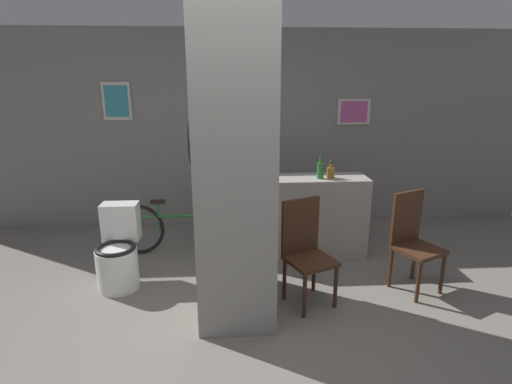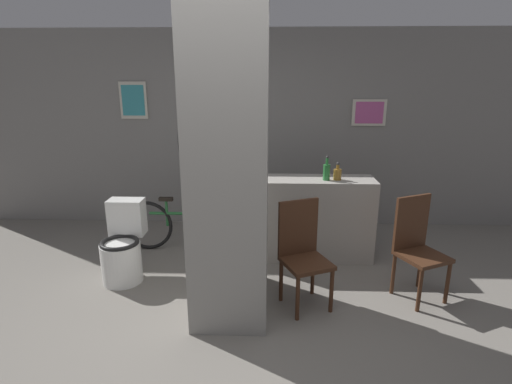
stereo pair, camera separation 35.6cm
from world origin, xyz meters
The scene contains 10 objects.
ground_plane centered at (0.00, 0.00, 0.00)m, with size 14.00×14.00×0.00m, color slate.
wall_back centered at (0.00, 2.63, 1.30)m, with size 8.00×0.09×2.60m.
pillar_center centered at (-0.12, 0.48, 1.30)m, with size 0.65×0.96×2.60m.
counter_shelf centered at (0.64, 1.51, 0.46)m, with size 1.45×0.44×0.93m.
toilet centered at (-1.27, 0.92, 0.33)m, with size 0.40×0.56×0.79m.
chair_near_pillar centered at (0.51, 0.53, 0.51)m, with size 0.51×0.51×0.96m.
chair_by_doorway centered at (1.58, 0.70, 0.51)m, with size 0.51×0.51×0.96m.
bicycle centered at (-0.75, 1.64, 0.32)m, with size 1.58×0.42×0.65m.
bottle_tall centered at (0.82, 1.45, 1.02)m, with size 0.07×0.07×0.27m.
bottle_short centered at (0.94, 1.47, 1.00)m, with size 0.09×0.09×0.20m.
Camera 2 is at (0.21, -2.75, 2.01)m, focal length 28.00 mm.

